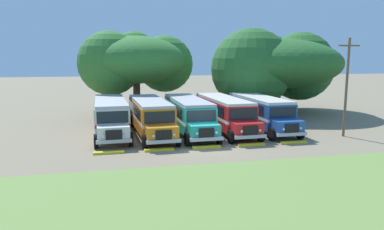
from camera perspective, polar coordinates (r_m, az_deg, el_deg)
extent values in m
plane|color=#84755B|center=(24.87, 2.19, -5.20)|extent=(220.00, 220.00, 0.00)
cube|color=olive|center=(16.86, 9.93, -12.35)|extent=(80.00, 9.73, 0.01)
cube|color=silver|center=(30.16, -13.11, 0.09)|extent=(2.89, 9.30, 2.10)
cube|color=red|center=(30.19, -13.10, -0.22)|extent=(2.92, 9.32, 0.24)
cube|color=black|center=(30.45, -10.77, 1.20)|extent=(0.38, 7.99, 0.80)
cube|color=black|center=(30.38, -15.55, 1.01)|extent=(0.38, 7.99, 0.80)
cube|color=#B2B2B7|center=(30.01, -13.19, 2.28)|extent=(2.81, 9.19, 0.22)
cube|color=silver|center=(25.04, -12.67, -2.91)|extent=(2.26, 1.49, 1.05)
cube|color=black|center=(24.31, -12.60, -3.21)|extent=(1.10, 0.15, 0.70)
cube|color=#B7B7BC|center=(24.36, -12.56, -4.22)|extent=(2.41, 0.30, 0.24)
cube|color=black|center=(25.51, -12.81, -0.36)|extent=(2.20, 0.15, 0.84)
cube|color=red|center=(34.75, -13.35, 1.06)|extent=(0.90, 0.10, 1.30)
sphere|color=#EAE5C6|center=(24.29, -10.94, -3.16)|extent=(0.20, 0.20, 0.20)
sphere|color=#EAE5C6|center=(24.25, -14.25, -3.30)|extent=(0.20, 0.20, 0.20)
cylinder|color=black|center=(25.31, -9.92, -3.91)|extent=(0.32, 1.01, 1.00)
cylinder|color=black|center=(25.24, -15.36, -4.15)|extent=(0.32, 1.01, 1.00)
cylinder|color=black|center=(33.34, -11.15, -0.84)|extent=(0.32, 1.01, 1.00)
cylinder|color=black|center=(33.28, -15.28, -1.00)|extent=(0.32, 1.01, 1.00)
cube|color=orange|center=(29.52, -6.89, 0.07)|extent=(3.02, 9.33, 2.10)
cube|color=white|center=(29.54, -6.88, -0.25)|extent=(3.05, 9.35, 0.24)
cube|color=black|center=(29.95, -4.59, 1.21)|extent=(0.50, 7.99, 0.80)
cube|color=black|center=(29.58, -9.43, 1.01)|extent=(0.50, 7.99, 0.80)
cube|color=#B2B2B7|center=(29.36, -6.93, 2.31)|extent=(2.94, 9.22, 0.22)
cube|color=orange|center=(24.47, -4.95, -3.00)|extent=(2.28, 1.52, 1.05)
cube|color=black|center=(23.76, -4.62, -3.30)|extent=(1.10, 0.16, 0.70)
cube|color=#B7B7BC|center=(23.81, -4.59, -4.33)|extent=(2.41, 0.34, 0.24)
cube|color=black|center=(24.93, -5.27, -0.39)|extent=(2.20, 0.19, 0.84)
cube|color=white|center=(34.06, -8.08, 1.06)|extent=(0.90, 0.11, 1.30)
sphere|color=#EAE5C6|center=(23.85, -2.94, -3.24)|extent=(0.20, 0.20, 0.20)
sphere|color=#EAE5C6|center=(23.59, -6.27, -3.42)|extent=(0.20, 0.20, 0.20)
cylinder|color=black|center=(24.92, -2.26, -3.99)|extent=(0.34, 1.01, 1.00)
cylinder|color=black|center=(24.50, -7.74, -4.30)|extent=(0.34, 1.01, 1.00)
cylinder|color=black|center=(32.80, -5.59, -0.87)|extent=(0.34, 1.01, 1.00)
cylinder|color=black|center=(32.48, -9.76, -1.05)|extent=(0.34, 1.01, 1.00)
cube|color=teal|center=(30.07, -0.72, 0.30)|extent=(2.66, 9.24, 2.10)
cube|color=white|center=(30.09, -0.72, -0.02)|extent=(2.69, 9.26, 0.24)
cube|color=black|center=(30.58, 1.47, 1.39)|extent=(0.18, 8.00, 0.80)
cube|color=black|center=(30.04, -3.22, 1.24)|extent=(0.18, 8.00, 0.80)
cube|color=#B2B2B7|center=(29.91, -0.73, 2.50)|extent=(2.58, 9.14, 0.22)
cube|color=teal|center=(25.10, 1.93, -2.67)|extent=(2.22, 1.44, 1.05)
cube|color=black|center=(24.39, 2.39, -2.95)|extent=(1.10, 0.12, 0.70)
cube|color=#B7B7BC|center=(24.45, 2.41, -3.96)|extent=(2.40, 0.24, 0.24)
cube|color=black|center=(25.55, 1.55, -0.12)|extent=(2.20, 0.10, 0.84)
cube|color=white|center=(34.56, -2.40, 1.26)|extent=(0.90, 0.08, 1.30)
sphere|color=#EAE5C6|center=(24.54, 4.00, -2.89)|extent=(0.20, 0.20, 0.20)
sphere|color=#EAE5C6|center=(24.17, 0.82, -3.06)|extent=(0.20, 0.20, 0.20)
cylinder|color=black|center=(25.64, 4.46, -3.64)|extent=(0.30, 1.00, 1.00)
cylinder|color=black|center=(25.02, -0.79, -3.93)|extent=(0.30, 1.00, 1.00)
cylinder|color=black|center=(33.39, 0.16, -0.65)|extent=(0.30, 1.00, 1.00)
cylinder|color=black|center=(32.92, -3.91, -0.81)|extent=(0.30, 1.00, 1.00)
cube|color=red|center=(30.94, 5.09, 0.51)|extent=(2.78, 9.27, 2.10)
cube|color=white|center=(30.96, 5.08, 0.21)|extent=(2.81, 9.29, 0.24)
cube|color=black|center=(31.58, 7.10, 1.57)|extent=(0.28, 8.00, 0.80)
cube|color=black|center=(30.76, 2.68, 1.43)|extent=(0.28, 8.00, 0.80)
cube|color=beige|center=(30.79, 5.12, 2.65)|extent=(2.69, 9.17, 0.22)
cube|color=red|center=(26.16, 8.88, -2.29)|extent=(2.24, 1.47, 1.05)
cube|color=black|center=(25.49, 9.53, -2.55)|extent=(1.10, 0.13, 0.70)
cube|color=#B7B7BC|center=(25.54, 9.54, -3.51)|extent=(2.40, 0.27, 0.24)
cube|color=black|center=(26.59, 8.37, 0.14)|extent=(2.20, 0.13, 0.84)
cube|color=white|center=(35.31, 2.62, 1.42)|extent=(0.90, 0.09, 1.30)
sphere|color=#EAE5C6|center=(25.73, 11.01, -2.49)|extent=(0.20, 0.20, 0.20)
sphere|color=#EAE5C6|center=(25.17, 8.11, -2.66)|extent=(0.20, 0.20, 0.20)
cylinder|color=black|center=(26.84, 11.14, -3.21)|extent=(0.31, 1.01, 1.00)
cylinder|color=black|center=(25.92, 6.32, -3.53)|extent=(0.31, 1.01, 1.00)
cylinder|color=black|center=(34.29, 5.31, -0.43)|extent=(0.31, 1.01, 1.00)
cylinder|color=black|center=(33.58, 1.45, -0.60)|extent=(0.31, 1.01, 1.00)
cube|color=#23519E|center=(32.23, 10.78, 0.73)|extent=(2.64, 9.24, 2.10)
cube|color=silver|center=(32.26, 10.77, 0.44)|extent=(2.67, 9.26, 0.24)
cube|color=black|center=(32.97, 12.61, 1.73)|extent=(0.16, 8.00, 0.80)
cube|color=black|center=(31.95, 8.50, 1.62)|extent=(0.16, 8.00, 0.80)
cube|color=beige|center=(32.09, 10.84, 2.78)|extent=(2.55, 9.13, 0.22)
cube|color=#23519E|center=(27.63, 15.20, -1.90)|extent=(2.22, 1.43, 1.05)
cube|color=black|center=(26.99, 15.95, -2.13)|extent=(1.10, 0.12, 0.70)
cube|color=#B7B7BC|center=(27.04, 15.95, -3.04)|extent=(2.40, 0.24, 0.24)
cube|color=black|center=(28.04, 14.64, 0.41)|extent=(2.20, 0.09, 0.84)
cube|color=silver|center=(36.47, 7.83, 1.59)|extent=(0.90, 0.07, 1.30)
sphere|color=#EAE5C6|center=(27.29, 17.28, -2.07)|extent=(0.20, 0.20, 0.20)
sphere|color=#EAE5C6|center=(26.61, 14.68, -2.23)|extent=(0.20, 0.20, 0.20)
cylinder|color=black|center=(28.40, 17.20, -2.78)|extent=(0.29, 1.00, 1.00)
cylinder|color=black|center=(27.27, 12.83, -3.07)|extent=(0.29, 1.00, 1.00)
cylinder|color=black|center=(35.58, 10.54, -0.20)|extent=(0.29, 1.00, 1.00)
cylinder|color=black|center=(34.69, 6.91, -0.35)|extent=(0.29, 1.00, 1.00)
cube|color=yellow|center=(23.72, -13.40, -5.96)|extent=(2.00, 0.36, 0.15)
cube|color=yellow|center=(23.88, -5.36, -5.66)|extent=(2.00, 0.36, 0.15)
cube|color=yellow|center=(24.48, 2.42, -5.25)|extent=(2.00, 0.36, 0.15)
cube|color=yellow|center=(25.52, 9.68, -4.79)|extent=(2.00, 0.36, 0.15)
cube|color=yellow|center=(26.92, 16.28, -4.30)|extent=(2.00, 0.36, 0.15)
cylinder|color=brown|center=(39.04, -8.97, 2.98)|extent=(0.78, 0.78, 4.15)
ellipsoid|color=#33702D|center=(38.83, -9.11, 8.85)|extent=(10.47, 10.87, 5.11)
sphere|color=#33702D|center=(40.56, -4.47, 8.30)|extent=(6.44, 6.44, 6.44)
sphere|color=#33702D|center=(37.92, -13.21, 8.20)|extent=(6.70, 6.70, 6.70)
sphere|color=#33702D|center=(41.70, -9.37, 9.68)|extent=(5.35, 5.35, 5.35)
cylinder|color=brown|center=(41.89, 13.54, 2.81)|extent=(1.00, 1.00, 3.52)
ellipsoid|color=#286028|center=(41.67, 13.74, 8.11)|extent=(14.89, 13.10, 5.64)
sphere|color=#286028|center=(44.81, 17.17, 7.58)|extent=(8.22, 8.22, 8.22)
sphere|color=#286028|center=(39.18, 9.63, 7.39)|extent=(8.82, 8.82, 8.82)
sphere|color=#286028|center=(44.89, 11.73, 7.98)|extent=(7.72, 7.72, 7.72)
cylinder|color=brown|center=(30.23, 23.84, 4.04)|extent=(0.20, 0.20, 7.77)
cube|color=brown|center=(30.16, 24.24, 10.27)|extent=(1.80, 0.12, 0.12)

